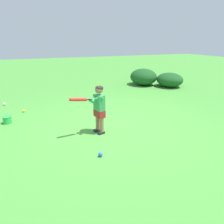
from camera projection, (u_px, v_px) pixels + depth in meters
name	position (u px, v px, depth m)	size (l,w,h in m)	color
ground_plane	(111.00, 126.00, 5.01)	(40.00, 40.00, 0.00)	#479338
child_batter	(98.00, 105.00, 4.45)	(0.32, 0.78, 1.08)	#232328
play_ball_far_left	(100.00, 155.00, 3.70)	(0.08, 0.08, 0.08)	blue
play_ball_midfield	(24.00, 111.00, 5.96)	(0.08, 0.08, 0.08)	yellow
play_ball_behind_batter	(4.00, 104.00, 6.57)	(0.09, 0.09, 0.09)	white
toy_bucket	(7.00, 120.00, 5.15)	(0.22, 0.22, 0.19)	green
shrub_left_background	(170.00, 80.00, 9.07)	(1.21, 1.11, 0.61)	#194C1E
shrub_right_background	(143.00, 77.00, 9.42)	(1.30, 1.18, 0.74)	#194C1E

